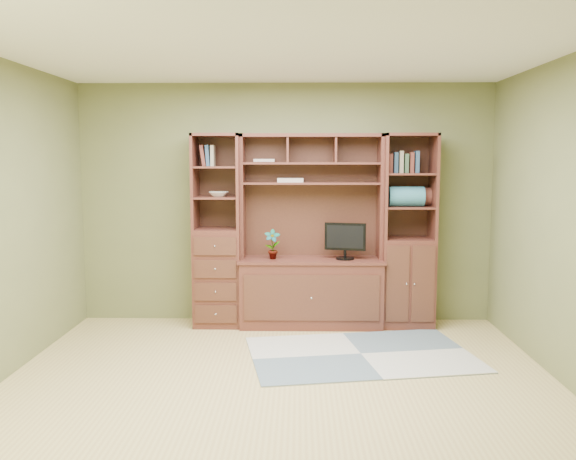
{
  "coord_description": "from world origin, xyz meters",
  "views": [
    {
      "loc": [
        0.15,
        -4.67,
        1.79
      ],
      "look_at": [
        0.04,
        1.2,
        1.1
      ],
      "focal_mm": 38.0,
      "sensor_mm": 36.0,
      "label": 1
    }
  ],
  "objects_px": {
    "center_hutch": "(311,231)",
    "left_tower": "(218,231)",
    "right_tower": "(408,231)",
    "monitor": "(345,234)"
  },
  "relations": [
    {
      "from": "center_hutch",
      "to": "right_tower",
      "type": "bearing_deg",
      "value": 2.23
    },
    {
      "from": "center_hutch",
      "to": "left_tower",
      "type": "bearing_deg",
      "value": 177.71
    },
    {
      "from": "center_hutch",
      "to": "left_tower",
      "type": "distance_m",
      "value": 1.0
    },
    {
      "from": "right_tower",
      "to": "monitor",
      "type": "distance_m",
      "value": 0.67
    },
    {
      "from": "left_tower",
      "to": "right_tower",
      "type": "bearing_deg",
      "value": 0.0
    },
    {
      "from": "left_tower",
      "to": "right_tower",
      "type": "relative_size",
      "value": 1.0
    },
    {
      "from": "right_tower",
      "to": "monitor",
      "type": "bearing_deg",
      "value": -173.59
    },
    {
      "from": "left_tower",
      "to": "monitor",
      "type": "distance_m",
      "value": 1.36
    },
    {
      "from": "center_hutch",
      "to": "right_tower",
      "type": "height_order",
      "value": "same"
    },
    {
      "from": "center_hutch",
      "to": "right_tower",
      "type": "distance_m",
      "value": 1.03
    }
  ]
}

